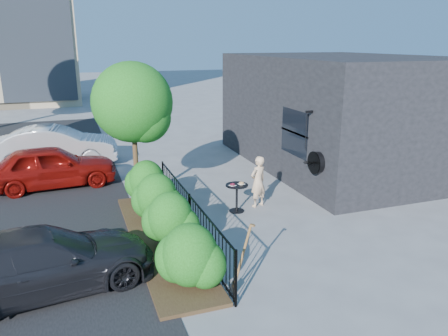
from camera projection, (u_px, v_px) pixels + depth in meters
name	position (u px, v px, depth m)	size (l,w,h in m)	color
ground	(248.00, 228.00, 10.89)	(120.00, 120.00, 0.00)	gray
shop_building	(339.00, 111.00, 16.17)	(6.22, 9.00, 4.00)	black
fence	(190.00, 215.00, 10.25)	(0.05, 6.05, 1.10)	black
planting_bed	(161.00, 240.00, 10.17)	(1.30, 6.00, 0.08)	#382616
shrubs	(164.00, 212.00, 10.10)	(1.10, 5.60, 1.24)	#1A5914
patio_tree	(135.00, 107.00, 11.89)	(2.20, 2.20, 3.94)	#3F2B19
cafe_table	(237.00, 193.00, 11.83)	(0.61, 0.61, 0.82)	black
woman	(258.00, 182.00, 12.17)	(0.53, 0.35, 1.46)	#D9B28C
shovel	(241.00, 263.00, 7.96)	(0.46, 0.18, 1.37)	brown
car_red	(51.00, 166.00, 13.83)	(1.60, 3.98, 1.35)	maroon
car_silver	(56.00, 146.00, 16.31)	(1.55, 4.44, 1.46)	#BABAC0
car_darkgrey	(42.00, 262.00, 8.02)	(1.68, 4.14, 1.20)	black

